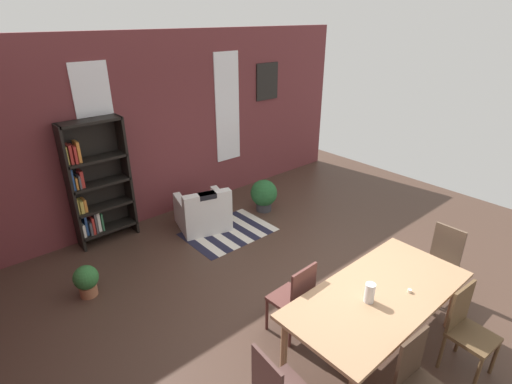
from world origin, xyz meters
TOP-DOWN VIEW (x-y plane):
  - ground_plane at (0.00, 0.00)m, footprint 9.46×9.46m
  - back_wall_brick at (0.00, 3.70)m, footprint 8.03×0.12m
  - window_pane_0 at (-1.23, 3.63)m, footprint 0.55×0.02m
  - window_pane_1 at (1.23, 3.63)m, footprint 0.55×0.02m
  - dining_table at (-0.16, -0.72)m, footprint 2.13×0.99m
  - vase_on_table at (-0.36, -0.72)m, footprint 0.10×0.10m
  - tealight_candle_0 at (0.07, -0.92)m, footprint 0.04×0.04m
  - dining_chair_near_right at (0.32, -1.44)m, footprint 0.43×0.43m
  - dining_chair_near_left at (-0.64, -1.44)m, footprint 0.42×0.42m
  - dining_chair_far_left at (-0.64, 0.00)m, footprint 0.41×0.41m
  - dining_chair_head_right at (1.27, -0.72)m, footprint 0.40×0.40m
  - bookshelf_tall at (-1.47, 3.46)m, footprint 0.91×0.30m
  - armchair_white at (-0.02, 2.74)m, footprint 0.99×0.99m
  - potted_plant_by_shelf at (1.18, 2.53)m, footprint 0.49×0.49m
  - potted_plant_corner at (-2.17, 2.23)m, footprint 0.32×0.32m
  - striped_rug at (0.19, 2.32)m, footprint 1.43×1.02m
  - framed_picture at (2.24, 3.62)m, footprint 0.56×0.03m

SIDE VIEW (x-z plane):
  - ground_plane at x=0.00m, z-range 0.00..0.00m
  - striped_rug at x=0.19m, z-range 0.00..0.01m
  - potted_plant_corner at x=-2.17m, z-range 0.02..0.46m
  - armchair_white at x=-0.02m, z-range -0.10..0.65m
  - potted_plant_by_shelf at x=1.18m, z-range 0.03..0.63m
  - dining_chair_near_right at x=0.32m, z-range 0.04..0.99m
  - dining_chair_near_left at x=-0.64m, z-range 0.04..0.99m
  - dining_chair_far_left at x=-0.64m, z-range 0.04..0.99m
  - dining_chair_head_right at x=1.27m, z-range 0.04..0.99m
  - dining_table at x=-0.16m, z-range 0.31..1.08m
  - tealight_candle_0 at x=0.07m, z-range 0.77..0.80m
  - vase_on_table at x=-0.36m, z-range 0.77..0.98m
  - bookshelf_tall at x=-1.47m, z-range -0.02..1.96m
  - back_wall_brick at x=0.00m, z-range 0.00..3.15m
  - window_pane_0 at x=-1.23m, z-range 0.71..2.75m
  - window_pane_1 at x=1.23m, z-range 0.71..2.75m
  - framed_picture at x=2.24m, z-range 1.76..2.48m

